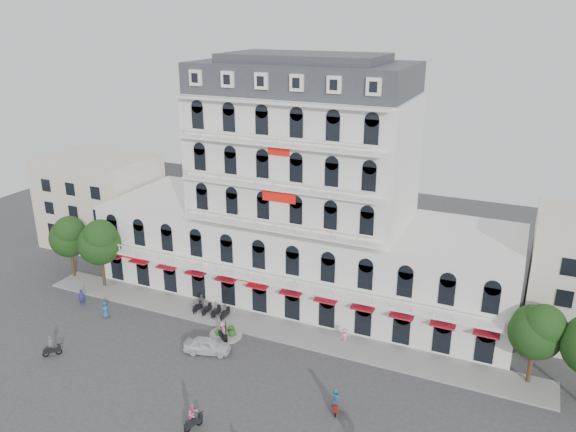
# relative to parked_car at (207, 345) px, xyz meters

# --- Properties ---
(ground) EXTENTS (120.00, 120.00, 0.00)m
(ground) POSITION_rel_parked_car_xyz_m (3.11, -2.85, -0.73)
(ground) COLOR #38383A
(ground) RESTS_ON ground
(sidewalk) EXTENTS (53.00, 4.00, 0.16)m
(sidewalk) POSITION_rel_parked_car_xyz_m (3.11, 6.15, -0.65)
(sidewalk) COLOR gray
(sidewalk) RESTS_ON ground
(main_building) EXTENTS (45.00, 15.00, 25.80)m
(main_building) POSITION_rel_parked_car_xyz_m (3.11, 15.14, 9.23)
(main_building) COLOR silver
(main_building) RESTS_ON ground
(flank_building_west) EXTENTS (14.00, 10.00, 12.00)m
(flank_building_west) POSITION_rel_parked_car_xyz_m (-26.89, 17.15, 5.27)
(flank_building_west) COLOR beige
(flank_building_west) RESTS_ON ground
(traffic_island) EXTENTS (3.20, 3.20, 1.60)m
(traffic_island) POSITION_rel_parked_car_xyz_m (0.11, 3.15, -0.48)
(traffic_island) COLOR gray
(traffic_island) RESTS_ON ground
(parked_scooter_row) EXTENTS (4.40, 1.80, 1.10)m
(parked_scooter_row) POSITION_rel_parked_car_xyz_m (-3.24, 5.95, -0.73)
(parked_scooter_row) COLOR black
(parked_scooter_row) RESTS_ON ground
(tree_west_outer) EXTENTS (4.50, 4.48, 7.76)m
(tree_west_outer) POSITION_rel_parked_car_xyz_m (-22.84, 7.13, 4.62)
(tree_west_outer) COLOR #382314
(tree_west_outer) RESTS_ON ground
(tree_west_inner) EXTENTS (4.76, 4.76, 8.25)m
(tree_west_inner) POSITION_rel_parked_car_xyz_m (-17.84, 6.63, 4.95)
(tree_west_inner) COLOR #382314
(tree_west_inner) RESTS_ON ground
(tree_east_inner) EXTENTS (4.40, 4.37, 7.57)m
(tree_east_inner) POSITION_rel_parked_car_xyz_m (27.16, 7.13, 4.48)
(tree_east_inner) COLOR #382314
(tree_east_inner) RESTS_ON ground
(parked_car) EXTENTS (4.61, 2.82, 1.47)m
(parked_car) POSITION_rel_parked_car_xyz_m (0.00, 0.00, 0.00)
(parked_car) COLOR silver
(parked_car) RESTS_ON ground
(rider_west) EXTENTS (1.31, 1.30, 2.01)m
(rider_west) POSITION_rel_parked_car_xyz_m (-12.67, -6.23, 0.14)
(rider_west) COLOR black
(rider_west) RESTS_ON ground
(rider_southwest) EXTENTS (0.95, 1.62, 2.26)m
(rider_southwest) POSITION_rel_parked_car_xyz_m (4.41, -9.11, 0.43)
(rider_southwest) COLOR black
(rider_southwest) RESTS_ON ground
(rider_east) EXTENTS (0.87, 1.63, 2.18)m
(rider_east) POSITION_rel_parked_car_xyz_m (13.47, -2.96, 0.36)
(rider_east) COLOR maroon
(rider_east) RESTS_ON ground
(rider_center) EXTENTS (1.44, 1.17, 2.06)m
(rider_center) POSITION_rel_parked_car_xyz_m (0.34, 2.20, 0.34)
(rider_center) COLOR black
(rider_center) RESTS_ON ground
(pedestrian_left) EXTENTS (1.03, 0.91, 1.78)m
(pedestrian_left) POSITION_rel_parked_car_xyz_m (-12.93, 1.18, 0.16)
(pedestrian_left) COLOR #275577
(pedestrian_left) RESTS_ON ground
(pedestrian_mid) EXTENTS (1.07, 0.55, 1.74)m
(pedestrian_mid) POSITION_rel_parked_car_xyz_m (-4.79, 6.65, 0.14)
(pedestrian_mid) COLOR #54545B
(pedestrian_mid) RESTS_ON ground
(pedestrian_right) EXTENTS (1.13, 1.08, 1.54)m
(pedestrian_right) POSITION_rel_parked_car_xyz_m (11.02, 6.65, 0.04)
(pedestrian_right) COLOR pink
(pedestrian_right) RESTS_ON ground
(pedestrian_far) EXTENTS (0.83, 0.75, 1.89)m
(pedestrian_far) POSITION_rel_parked_car_xyz_m (-16.89, 2.09, 0.21)
(pedestrian_far) COLOR navy
(pedestrian_far) RESTS_ON ground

